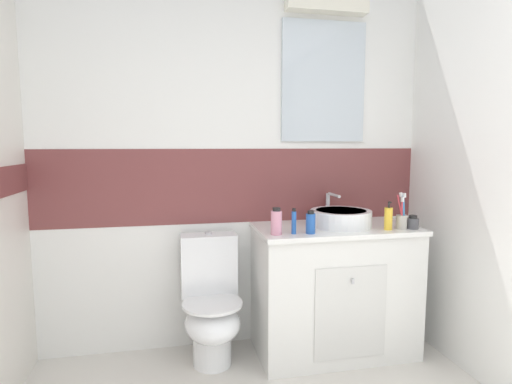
{
  "coord_description": "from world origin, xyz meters",
  "views": [
    {
      "loc": [
        -0.44,
        -0.34,
        1.38
      ],
      "look_at": [
        0.05,
        2.0,
        1.1
      ],
      "focal_mm": 28.89,
      "sensor_mm": 36.0,
      "label": 1
    }
  ],
  "objects": [
    {
      "name": "toothpaste_tube_upright",
      "position": [
        0.27,
        1.96,
        0.92
      ],
      "size": [
        0.03,
        0.03,
        0.16
      ],
      "color": "#2659B2",
      "rests_on": "vanity_cabinet"
    },
    {
      "name": "soap_dispenser",
      "position": [
        0.89,
        1.96,
        0.92
      ],
      "size": [
        0.05,
        0.05,
        0.18
      ],
      "color": "yellow",
      "rests_on": "vanity_cabinet"
    },
    {
      "name": "mouthwash_bottle",
      "position": [
        0.17,
        1.97,
        0.93
      ],
      "size": [
        0.07,
        0.07,
        0.16
      ],
      "color": "pink",
      "rests_on": "vanity_cabinet"
    },
    {
      "name": "wall_back_tiled",
      "position": [
        0.01,
        2.45,
        1.26
      ],
      "size": [
        3.2,
        0.2,
        2.5
      ],
      "color": "white",
      "rests_on": "ground_plane"
    },
    {
      "name": "toothbrush_cup",
      "position": [
        0.98,
        1.96,
        0.91
      ],
      "size": [
        0.07,
        0.07,
        0.23
      ],
      "color": "#B2ADA3",
      "rests_on": "vanity_cabinet"
    },
    {
      "name": "vanity_cabinet",
      "position": [
        0.61,
        2.13,
        0.43
      ],
      "size": [
        1.04,
        0.56,
        0.85
      ],
      "color": "silver",
      "rests_on": "ground_plane"
    },
    {
      "name": "lotion_bottle_short",
      "position": [
        0.37,
        1.96,
        0.91
      ],
      "size": [
        0.06,
        0.06,
        0.14
      ],
      "color": "#2659B2",
      "rests_on": "vanity_cabinet"
    },
    {
      "name": "sink_basin",
      "position": [
        0.64,
        2.13,
        0.91
      ],
      "size": [
        0.39,
        0.44,
        0.2
      ],
      "color": "white",
      "rests_on": "vanity_cabinet"
    },
    {
      "name": "toilet",
      "position": [
        -0.2,
        2.16,
        0.37
      ],
      "size": [
        0.37,
        0.5,
        0.82
      ],
      "color": "white",
      "rests_on": "ground_plane"
    },
    {
      "name": "hair_gel_jar",
      "position": [
        1.05,
        1.96,
        0.89
      ],
      "size": [
        0.07,
        0.07,
        0.09
      ],
      "color": "#4C4C51",
      "rests_on": "vanity_cabinet"
    }
  ]
}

